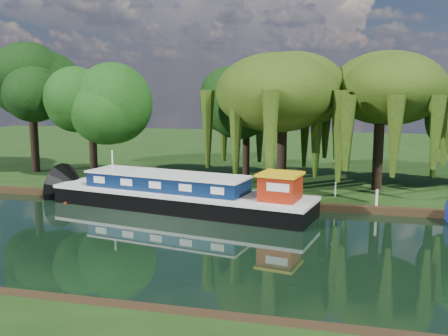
# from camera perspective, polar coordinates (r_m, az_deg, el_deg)

# --- Properties ---
(ground) EXTENTS (120.00, 120.00, 0.00)m
(ground) POSITION_cam_1_polar(r_m,az_deg,el_deg) (23.89, 10.80, -9.49)
(ground) COLOR black
(far_bank) EXTENTS (120.00, 52.00, 0.45)m
(far_bank) POSITION_cam_1_polar(r_m,az_deg,el_deg) (57.12, 12.60, 1.58)
(far_bank) COLOR black
(far_bank) RESTS_ON ground
(dutch_barge) EXTENTS (17.52, 6.96, 3.61)m
(dutch_barge) POSITION_cam_1_polar(r_m,az_deg,el_deg) (31.53, -4.85, -3.09)
(dutch_barge) COLOR black
(dutch_barge) RESTS_ON ground
(red_dinghy) EXTENTS (2.88, 2.17, 0.57)m
(red_dinghy) POSITION_cam_1_polar(r_m,az_deg,el_deg) (35.04, -15.82, -3.66)
(red_dinghy) COLOR maroon
(red_dinghy) RESTS_ON ground
(willow_left) EXTENTS (7.63, 7.63, 9.15)m
(willow_left) POSITION_cam_1_polar(r_m,az_deg,el_deg) (35.83, 6.74, 8.35)
(willow_left) COLOR black
(willow_left) RESTS_ON far_bank
(willow_right) EXTENTS (7.21, 7.21, 8.79)m
(willow_right) POSITION_cam_1_polar(r_m,az_deg,el_deg) (36.19, 17.48, 7.63)
(willow_right) COLOR black
(willow_right) RESTS_ON far_bank
(tree_far_left) EXTENTS (5.40, 5.40, 8.70)m
(tree_far_left) POSITION_cam_1_polar(r_m,az_deg,el_deg) (39.90, -14.93, 7.20)
(tree_far_left) COLOR black
(tree_far_left) RESTS_ON far_bank
(tree_far_back) EXTENTS (5.80, 5.80, 9.76)m
(tree_far_back) POSITION_cam_1_polar(r_m,az_deg,el_deg) (45.25, -21.15, 8.16)
(tree_far_back) COLOR black
(tree_far_back) RESTS_ON far_bank
(tree_far_mid) EXTENTS (4.88, 4.88, 7.99)m
(tree_far_mid) POSITION_cam_1_polar(r_m,az_deg,el_deg) (39.34, 2.58, 6.83)
(tree_far_mid) COLOR black
(tree_far_mid) RESTS_ON far_bank
(lamppost) EXTENTS (0.36, 0.36, 2.56)m
(lamppost) POSITION_cam_1_polar(r_m,az_deg,el_deg) (33.54, 12.72, 0.11)
(lamppost) COLOR silver
(lamppost) RESTS_ON far_bank
(mooring_posts) EXTENTS (19.16, 0.16, 1.00)m
(mooring_posts) POSITION_cam_1_polar(r_m,az_deg,el_deg) (31.77, 10.75, -3.02)
(mooring_posts) COLOR silver
(mooring_posts) RESTS_ON far_bank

